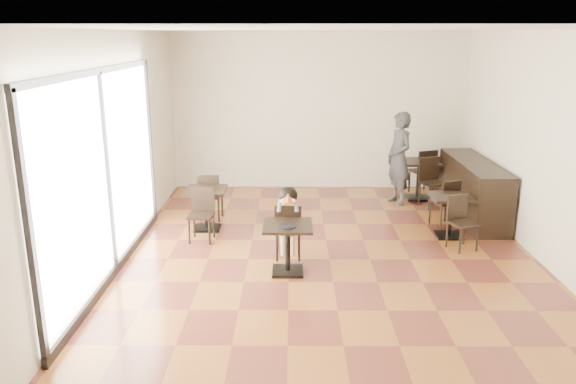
{
  "coord_description": "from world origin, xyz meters",
  "views": [
    {
      "loc": [
        -0.55,
        -7.55,
        3.14
      ],
      "look_at": [
        -0.6,
        0.04,
        1.0
      ],
      "focal_mm": 35.0,
      "sensor_mm": 36.0,
      "label": 1
    }
  ],
  "objects_px": {
    "child_chair": "(288,230)",
    "child": "(288,223)",
    "cafe_table_back": "(418,180)",
    "chair_mid_b": "(463,223)",
    "chair_back_a": "(422,171)",
    "chair_back_b": "(433,183)",
    "child_table": "(288,249)",
    "chair_left_b": "(201,216)",
    "chair_left_a": "(211,196)",
    "adult_patron": "(399,158)",
    "cafe_table_left": "(206,209)",
    "cafe_table_mid": "(450,216)",
    "chair_mid_a": "(444,202)"
  },
  "relations": [
    {
      "from": "child",
      "to": "cafe_table_back",
      "type": "height_order",
      "value": "child"
    },
    {
      "from": "child_table",
      "to": "chair_left_b",
      "type": "xyz_separation_m",
      "value": [
        -1.36,
        1.21,
        0.07
      ]
    },
    {
      "from": "chair_back_b",
      "to": "chair_back_a",
      "type": "bearing_deg",
      "value": 71.85
    },
    {
      "from": "cafe_table_left",
      "to": "adult_patron",
      "type": "bearing_deg",
      "value": 23.8
    },
    {
      "from": "child_table",
      "to": "adult_patron",
      "type": "bearing_deg",
      "value": 57.63
    },
    {
      "from": "chair_back_a",
      "to": "chair_back_b",
      "type": "relative_size",
      "value": 1.0
    },
    {
      "from": "child_table",
      "to": "chair_left_b",
      "type": "distance_m",
      "value": 1.82
    },
    {
      "from": "chair_left_b",
      "to": "chair_back_a",
      "type": "xyz_separation_m",
      "value": [
        4.05,
        2.75,
        0.05
      ]
    },
    {
      "from": "cafe_table_mid",
      "to": "cafe_table_back",
      "type": "xyz_separation_m",
      "value": [
        -0.04,
        2.14,
        0.05
      ]
    },
    {
      "from": "chair_mid_b",
      "to": "chair_back_b",
      "type": "height_order",
      "value": "chair_back_b"
    },
    {
      "from": "cafe_table_mid",
      "to": "chair_back_b",
      "type": "relative_size",
      "value": 0.73
    },
    {
      "from": "child_table",
      "to": "chair_back_a",
      "type": "distance_m",
      "value": 4.79
    },
    {
      "from": "chair_mid_b",
      "to": "cafe_table_mid",
      "type": "bearing_deg",
      "value": 72.94
    },
    {
      "from": "cafe_table_mid",
      "to": "cafe_table_back",
      "type": "distance_m",
      "value": 2.14
    },
    {
      "from": "chair_back_b",
      "to": "adult_patron",
      "type": "bearing_deg",
      "value": 139.77
    },
    {
      "from": "adult_patron",
      "to": "chair_left_a",
      "type": "distance_m",
      "value": 3.6
    },
    {
      "from": "child_table",
      "to": "cafe_table_back",
      "type": "height_order",
      "value": "cafe_table_back"
    },
    {
      "from": "cafe_table_left",
      "to": "chair_back_b",
      "type": "relative_size",
      "value": 0.75
    },
    {
      "from": "child_table",
      "to": "cafe_table_left",
      "type": "bearing_deg",
      "value": 127.7
    },
    {
      "from": "chair_left_b",
      "to": "child",
      "type": "bearing_deg",
      "value": -21.62
    },
    {
      "from": "cafe_table_left",
      "to": "chair_mid_b",
      "type": "height_order",
      "value": "chair_mid_b"
    },
    {
      "from": "cafe_table_back",
      "to": "adult_patron",
      "type": "bearing_deg",
      "value": -146.92
    },
    {
      "from": "child_chair",
      "to": "child",
      "type": "bearing_deg",
      "value": -0.0
    },
    {
      "from": "child",
      "to": "chair_mid_b",
      "type": "relative_size",
      "value": 1.29
    },
    {
      "from": "cafe_table_mid",
      "to": "chair_mid_b",
      "type": "bearing_deg",
      "value": -85.42
    },
    {
      "from": "chair_back_b",
      "to": "chair_mid_b",
      "type": "bearing_deg",
      "value": -109.98
    },
    {
      "from": "chair_left_b",
      "to": "cafe_table_back",
      "type": "bearing_deg",
      "value": 35.51
    },
    {
      "from": "child_table",
      "to": "chair_back_a",
      "type": "bearing_deg",
      "value": 55.82
    },
    {
      "from": "cafe_table_left",
      "to": "chair_left_b",
      "type": "height_order",
      "value": "chair_left_b"
    },
    {
      "from": "child",
      "to": "chair_left_a",
      "type": "bearing_deg",
      "value": 127.7
    },
    {
      "from": "child_table",
      "to": "child",
      "type": "relative_size",
      "value": 0.66
    },
    {
      "from": "cafe_table_mid",
      "to": "chair_mid_a",
      "type": "xyz_separation_m",
      "value": [
        0.04,
        0.55,
        0.07
      ]
    },
    {
      "from": "child_chair",
      "to": "cafe_table_mid",
      "type": "bearing_deg",
      "value": -161.09
    },
    {
      "from": "chair_back_a",
      "to": "chair_mid_b",
      "type": "bearing_deg",
      "value": 70.58
    },
    {
      "from": "cafe_table_back",
      "to": "chair_mid_b",
      "type": "distance_m",
      "value": 2.69
    },
    {
      "from": "chair_mid_a",
      "to": "chair_left_b",
      "type": "bearing_deg",
      "value": -10.63
    },
    {
      "from": "cafe_table_mid",
      "to": "chair_left_a",
      "type": "bearing_deg",
      "value": 167.47
    },
    {
      "from": "cafe_table_back",
      "to": "chair_mid_b",
      "type": "bearing_deg",
      "value": -88.14
    },
    {
      "from": "adult_patron",
      "to": "chair_mid_b",
      "type": "distance_m",
      "value": 2.5
    },
    {
      "from": "chair_left_b",
      "to": "chair_back_b",
      "type": "xyz_separation_m",
      "value": [
        4.05,
        1.82,
        0.05
      ]
    },
    {
      "from": "chair_left_a",
      "to": "chair_left_b",
      "type": "relative_size",
      "value": 1.0
    },
    {
      "from": "chair_mid_b",
      "to": "chair_back_b",
      "type": "xyz_separation_m",
      "value": [
        0.07,
        2.14,
        0.05
      ]
    },
    {
      "from": "child",
      "to": "chair_left_a",
      "type": "height_order",
      "value": "child"
    },
    {
      "from": "child_chair",
      "to": "cafe_table_mid",
      "type": "height_order",
      "value": "child_chair"
    },
    {
      "from": "adult_patron",
      "to": "chair_mid_b",
      "type": "relative_size",
      "value": 2.16
    },
    {
      "from": "child",
      "to": "chair_left_a",
      "type": "xyz_separation_m",
      "value": [
        -1.36,
        1.76,
        -0.11
      ]
    },
    {
      "from": "child_chair",
      "to": "chair_mid_a",
      "type": "xyz_separation_m",
      "value": [
        2.62,
        1.43,
        -0.01
      ]
    },
    {
      "from": "child_chair",
      "to": "child",
      "type": "relative_size",
      "value": 0.79
    },
    {
      "from": "chair_back_a",
      "to": "cafe_table_mid",
      "type": "bearing_deg",
      "value": 69.31
    },
    {
      "from": "child_table",
      "to": "chair_mid_a",
      "type": "bearing_deg",
      "value": 37.09
    }
  ]
}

